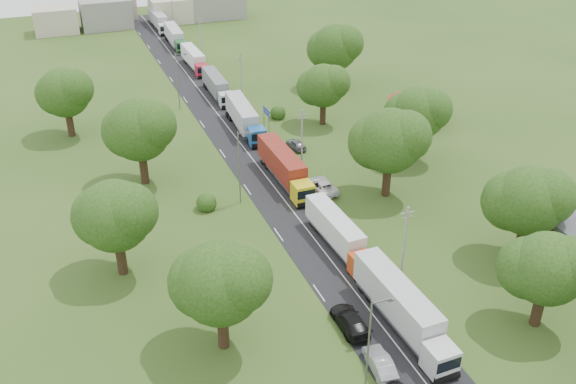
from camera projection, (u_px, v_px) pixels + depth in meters
name	position (u px, v px, depth m)	size (l,w,h in m)	color
ground	(327.00, 255.00, 72.57)	(260.00, 260.00, 0.00)	#2D4A18
road	(268.00, 179.00, 88.87)	(8.00, 200.00, 0.04)	black
info_sign	(266.00, 115.00, 101.29)	(0.12, 3.10, 4.10)	slate
pole_1	(404.00, 243.00, 66.33)	(1.60, 0.24, 9.00)	gray
pole_2	(302.00, 139.00, 89.16)	(1.60, 0.24, 9.00)	gray
pole_3	(241.00, 77.00, 111.99)	(1.60, 0.24, 9.00)	gray
pole_4	(201.00, 37.00, 134.81)	(1.60, 0.24, 9.00)	gray
pole_5	(172.00, 8.00, 157.64)	(1.60, 0.24, 9.00)	gray
lamp_0	(370.00, 344.00, 51.88)	(2.03, 0.22, 10.00)	slate
lamp_1	(240.00, 164.00, 80.41)	(2.03, 0.22, 10.00)	slate
lamp_2	(178.00, 78.00, 108.94)	(2.03, 0.22, 10.00)	slate
tree_2	(546.00, 268.00, 59.24)	(8.00, 8.00, 10.10)	#382616
tree_3	(528.00, 200.00, 69.00)	(8.80, 8.80, 11.07)	#382616
tree_4	(389.00, 140.00, 81.17)	(9.60, 9.60, 12.05)	#382616
tree_5	(417.00, 113.00, 90.83)	(8.80, 8.80, 11.07)	#382616
tree_6	(323.00, 85.00, 102.77)	(8.00, 8.00, 10.10)	#382616
tree_7	(335.00, 47.00, 117.26)	(9.60, 9.60, 12.05)	#382616
tree_10	(220.00, 282.00, 56.28)	(8.80, 8.80, 11.07)	#382616
tree_11	(114.00, 215.00, 66.30)	(8.80, 8.80, 11.07)	#382616
tree_12	(139.00, 129.00, 84.21)	(9.60, 9.60, 12.05)	#382616
tree_13	(64.00, 92.00, 98.27)	(8.80, 8.80, 11.07)	#382616
house_cream	(419.00, 101.00, 104.76)	(10.08, 10.08, 5.80)	#BCB29C
distant_town	(149.00, 10.00, 160.77)	(52.00, 8.00, 8.00)	gray
truck_0	(402.00, 307.00, 60.96)	(2.97, 15.59, 4.32)	silver
truck_1	(338.00, 233.00, 72.99)	(2.69, 13.68, 3.79)	#CB4317
truck_2	(284.00, 167.00, 87.09)	(2.69, 15.34, 4.25)	gold
truck_3	(244.00, 117.00, 102.51)	(3.42, 15.30, 4.22)	#195498
truck_4	(217.00, 86.00, 116.13)	(2.67, 13.74, 3.80)	silver
truck_5	(194.00, 59.00, 130.13)	(2.60, 13.56, 3.75)	#AF1A2E
truck_6	(175.00, 37.00, 144.30)	(2.84, 14.47, 4.01)	#225C27
truck_7	(159.00, 21.00, 157.05)	(2.75, 14.12, 3.91)	silver
car_lane_mid	(380.00, 363.00, 56.56)	(1.68, 4.81, 1.59)	#919499
car_lane_rear	(350.00, 321.00, 61.43)	(2.35, 5.79, 1.68)	black
car_verge_near	(321.00, 186.00, 85.32)	(2.75, 5.97, 1.66)	silver
car_verge_far	(296.00, 144.00, 97.06)	(1.69, 4.19, 1.43)	#5C5E64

